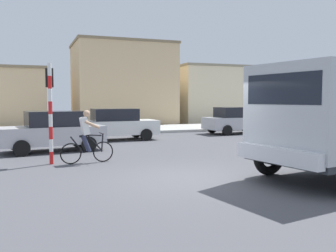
{
  "coord_description": "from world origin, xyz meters",
  "views": [
    {
      "loc": [
        -3.8,
        -8.65,
        2.06
      ],
      "look_at": [
        0.37,
        2.5,
        1.2
      ],
      "focal_mm": 39.3,
      "sensor_mm": 36.0,
      "label": 1
    }
  ],
  "objects_px": {
    "traffic_light_pole": "(50,99)",
    "car_red_near": "(117,124)",
    "car_far_side": "(53,131)",
    "car_white_mid": "(236,120)",
    "cyclist": "(87,137)"
  },
  "relations": [
    {
      "from": "cyclist",
      "to": "car_far_side",
      "type": "height_order",
      "value": "cyclist"
    },
    {
      "from": "cyclist",
      "to": "traffic_light_pole",
      "type": "xyz_separation_m",
      "value": [
        -1.09,
        0.28,
        1.2
      ]
    },
    {
      "from": "car_red_near",
      "to": "car_white_mid",
      "type": "xyz_separation_m",
      "value": [
        7.58,
        1.0,
        0.0
      ]
    },
    {
      "from": "car_white_mid",
      "to": "car_red_near",
      "type": "bearing_deg",
      "value": -172.49
    },
    {
      "from": "car_far_side",
      "to": "car_red_near",
      "type": "bearing_deg",
      "value": 43.5
    },
    {
      "from": "traffic_light_pole",
      "to": "car_red_near",
      "type": "height_order",
      "value": "traffic_light_pole"
    },
    {
      "from": "car_far_side",
      "to": "cyclist",
      "type": "bearing_deg",
      "value": -75.06
    },
    {
      "from": "traffic_light_pole",
      "to": "car_red_near",
      "type": "relative_size",
      "value": 0.79
    },
    {
      "from": "car_white_mid",
      "to": "cyclist",
      "type": "bearing_deg",
      "value": -143.61
    },
    {
      "from": "traffic_light_pole",
      "to": "car_red_near",
      "type": "xyz_separation_m",
      "value": [
        3.5,
        6.08,
        -1.25
      ]
    },
    {
      "from": "cyclist",
      "to": "car_far_side",
      "type": "relative_size",
      "value": 0.41
    },
    {
      "from": "traffic_light_pole",
      "to": "car_white_mid",
      "type": "height_order",
      "value": "traffic_light_pole"
    },
    {
      "from": "cyclist",
      "to": "car_red_near",
      "type": "bearing_deg",
      "value": 69.24
    },
    {
      "from": "cyclist",
      "to": "car_far_side",
      "type": "xyz_separation_m",
      "value": [
        -0.87,
        3.25,
        -0.05
      ]
    },
    {
      "from": "car_red_near",
      "to": "car_far_side",
      "type": "relative_size",
      "value": 0.97
    }
  ]
}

